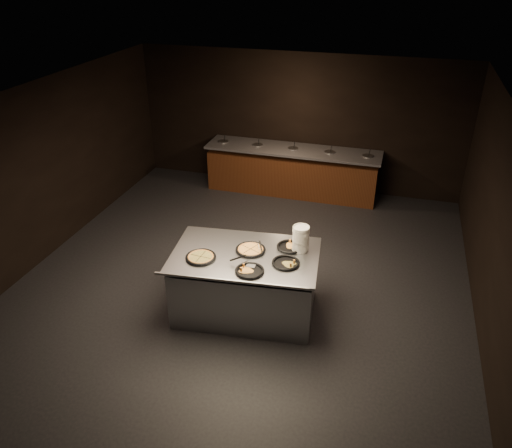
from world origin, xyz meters
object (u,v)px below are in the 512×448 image
object	(u,v)px
serving_counter	(245,284)
pan_veggie_whole	(201,257)
plate_stack	(301,239)
pan_cheese_whole	(251,249)

from	to	relation	value
serving_counter	pan_veggie_whole	size ratio (longest dim) A/B	5.14
serving_counter	plate_stack	world-z (taller)	plate_stack
serving_counter	pan_veggie_whole	xyz separation A→B (m)	(-0.55, -0.27, 0.53)
plate_stack	pan_veggie_whole	distance (m)	1.41
serving_counter	plate_stack	distance (m)	1.05
plate_stack	pan_cheese_whole	distance (m)	0.72
pan_veggie_whole	pan_cheese_whole	bearing A→B (deg)	32.23
serving_counter	pan_veggie_whole	bearing A→B (deg)	-160.32
serving_counter	pan_cheese_whole	size ratio (longest dim) A/B	5.09
pan_veggie_whole	pan_cheese_whole	xyz separation A→B (m)	(0.60, 0.38, 0.00)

